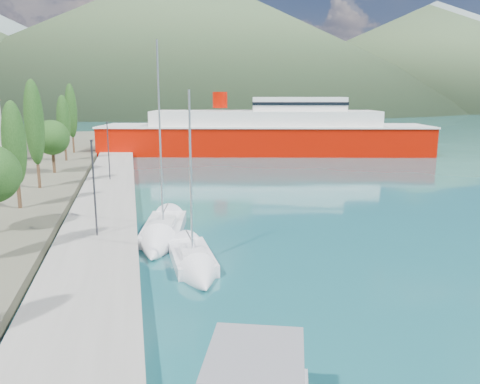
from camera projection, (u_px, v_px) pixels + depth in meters
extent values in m
plane|color=#1A575D|center=(155.00, 130.00, 131.60)|extent=(1400.00, 1400.00, 0.00)
cube|color=gray|center=(106.00, 205.00, 39.85)|extent=(5.00, 88.00, 0.80)
cone|color=slate|center=(189.00, 38.00, 665.41)|extent=(760.00, 760.00, 180.00)
cone|color=slate|center=(433.00, 53.00, 668.51)|extent=(640.00, 640.00, 140.00)
cone|color=#3C5131|center=(183.00, 38.00, 395.99)|extent=(480.00, 480.00, 115.00)
cone|color=#3C5131|center=(426.00, 56.00, 428.20)|extent=(420.00, 420.00, 90.00)
cylinder|color=#47301E|center=(19.00, 197.00, 37.22)|extent=(0.30, 0.30, 1.87)
ellipsoid|color=#1F4417|center=(14.00, 143.00, 36.37)|extent=(1.80, 1.80, 6.62)
cylinder|color=#47301E|center=(39.00, 176.00, 45.38)|extent=(0.30, 0.30, 2.28)
ellipsoid|color=#1F4417|center=(34.00, 122.00, 44.34)|extent=(1.80, 1.80, 8.10)
cylinder|color=#47301E|center=(54.00, 162.00, 54.32)|extent=(0.36, 0.36, 2.51)
sphere|color=#1F4417|center=(52.00, 137.00, 53.74)|extent=(4.01, 4.01, 4.01)
cylinder|color=#47301E|center=(66.00, 153.00, 64.66)|extent=(0.30, 0.30, 1.97)
ellipsoid|color=#1F4417|center=(63.00, 121.00, 63.76)|extent=(1.80, 1.80, 6.99)
cylinder|color=#47301E|center=(74.00, 145.00, 73.58)|extent=(0.30, 0.30, 2.36)
ellipsoid|color=#1F4417|center=(71.00, 111.00, 72.50)|extent=(1.80, 1.80, 8.36)
cylinder|color=#2D2D33|center=(94.00, 189.00, 29.15)|extent=(0.12, 0.12, 6.00)
cube|color=#2D2D33|center=(91.00, 141.00, 28.78)|extent=(0.15, 0.50, 0.12)
cylinder|color=#2D2D33|center=(108.00, 151.00, 49.15)|extent=(0.12, 0.12, 6.00)
cube|color=#2D2D33|center=(107.00, 122.00, 48.79)|extent=(0.15, 0.50, 0.12)
cube|color=slate|center=(255.00, 354.00, 12.31)|extent=(3.42, 3.71, 0.11)
cube|color=silver|center=(192.00, 259.00, 27.12)|extent=(2.35, 5.48, 0.87)
cube|color=silver|center=(192.00, 251.00, 26.66)|extent=(1.38, 2.20, 0.34)
cylinder|color=silver|center=(191.00, 174.00, 25.76)|extent=(0.12, 0.12, 9.17)
cone|color=silver|center=(202.00, 281.00, 23.82)|extent=(2.28, 2.58, 2.22)
cube|color=silver|center=(164.00, 230.00, 32.81)|extent=(3.87, 7.46, 1.00)
cube|color=silver|center=(163.00, 222.00, 32.21)|extent=(2.05, 3.08, 0.39)
cylinder|color=silver|center=(160.00, 136.00, 31.01)|extent=(0.12, 0.12, 12.26)
cone|color=silver|center=(155.00, 251.00, 28.36)|extent=(3.15, 3.74, 2.56)
cube|color=#A90C00|center=(264.00, 141.00, 78.24)|extent=(54.54, 23.61, 5.16)
cube|color=silver|center=(264.00, 126.00, 77.72)|extent=(54.98, 24.02, 0.28)
cube|color=silver|center=(265.00, 119.00, 77.50)|extent=(38.00, 17.79, 2.76)
cube|color=silver|center=(298.00, 104.00, 76.91)|extent=(16.18, 10.26, 2.21)
cylinder|color=#A90C00|center=(220.00, 100.00, 76.97)|extent=(2.40, 2.40, 2.58)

